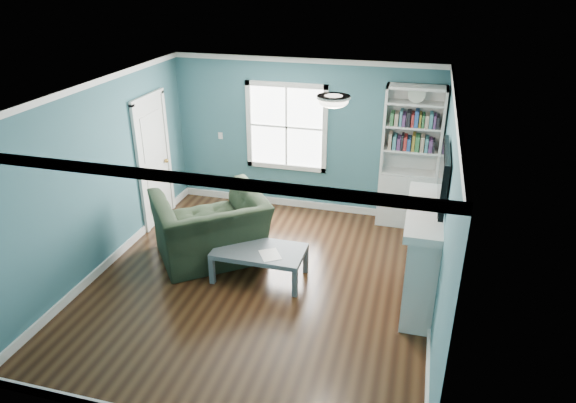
# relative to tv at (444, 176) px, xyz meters

# --- Properties ---
(floor) EXTENTS (5.00, 5.00, 0.00)m
(floor) POSITION_rel_tv_xyz_m (-2.20, -0.20, -1.72)
(floor) COLOR black
(floor) RESTS_ON ground
(room_walls) EXTENTS (5.00, 5.00, 5.00)m
(room_walls) POSITION_rel_tv_xyz_m (-2.20, -0.20, -0.14)
(room_walls) COLOR #386A76
(room_walls) RESTS_ON ground
(trim) EXTENTS (4.50, 5.00, 2.60)m
(trim) POSITION_rel_tv_xyz_m (-2.20, -0.20, -0.49)
(trim) COLOR white
(trim) RESTS_ON ground
(window) EXTENTS (1.40, 0.06, 1.50)m
(window) POSITION_rel_tv_xyz_m (-2.50, 2.29, -0.27)
(window) COLOR white
(window) RESTS_ON room_walls
(bookshelf) EXTENTS (0.90, 0.35, 2.31)m
(bookshelf) POSITION_rel_tv_xyz_m (-0.43, 2.10, -0.80)
(bookshelf) COLOR silver
(bookshelf) RESTS_ON ground
(fireplace) EXTENTS (0.44, 1.58, 1.30)m
(fireplace) POSITION_rel_tv_xyz_m (-0.12, 0.00, -1.09)
(fireplace) COLOR black
(fireplace) RESTS_ON ground
(tv) EXTENTS (0.06, 1.10, 0.65)m
(tv) POSITION_rel_tv_xyz_m (0.00, 0.00, 0.00)
(tv) COLOR black
(tv) RESTS_ON fireplace
(door) EXTENTS (0.12, 0.98, 2.17)m
(door) POSITION_rel_tv_xyz_m (-4.42, 1.20, -0.65)
(door) COLOR silver
(door) RESTS_ON ground
(ceiling_fixture) EXTENTS (0.38, 0.38, 0.15)m
(ceiling_fixture) POSITION_rel_tv_xyz_m (-1.30, -0.10, 0.82)
(ceiling_fixture) COLOR white
(ceiling_fixture) RESTS_ON room_walls
(light_switch) EXTENTS (0.08, 0.01, 0.12)m
(light_switch) POSITION_rel_tv_xyz_m (-3.70, 2.28, -0.52)
(light_switch) COLOR white
(light_switch) RESTS_ON room_walls
(recliner) EXTENTS (1.78, 1.69, 1.31)m
(recliner) POSITION_rel_tv_xyz_m (-3.08, 0.27, -1.07)
(recliner) COLOR black
(recliner) RESTS_ON ground
(coffee_table) EXTENTS (1.22, 0.67, 0.44)m
(coffee_table) POSITION_rel_tv_xyz_m (-2.24, -0.06, -1.34)
(coffee_table) COLOR #545E65
(coffee_table) RESTS_ON ground
(paper_sheet) EXTENTS (0.37, 0.39, 0.00)m
(paper_sheet) POSITION_rel_tv_xyz_m (-2.06, -0.16, -1.28)
(paper_sheet) COLOR white
(paper_sheet) RESTS_ON coffee_table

